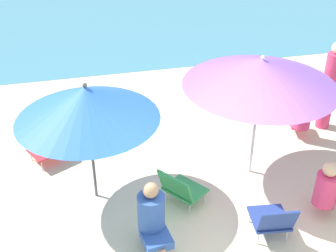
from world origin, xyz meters
The scene contains 10 objects.
ground_plane centered at (0.00, 0.00, 0.00)m, with size 40.00×40.00×0.00m, color beige.
umbrella_blue centered at (-1.45, 1.43, 1.52)m, with size 1.88×1.88×1.81m.
umbrella_purple centered at (0.92, 1.46, 1.68)m, with size 2.16×2.16×1.93m.
beach_chair_a centered at (-0.33, 0.95, 0.31)m, with size 0.72×0.73×0.60m.
beach_chair_b centered at (-2.15, 2.59, 0.30)m, with size 0.75×0.75×0.61m.
beach_chair_c centered at (0.64, 0.08, 0.31)m, with size 0.54×0.64×0.62m.
person_a centered at (2.12, 2.20, 0.45)m, with size 0.37×0.54×0.94m.
person_b centered at (-0.85, 0.29, 0.48)m, with size 0.38×0.56×0.96m.
person_c centered at (2.70, 2.42, 0.82)m, with size 0.28×0.28×1.60m.
person_d centered at (1.49, 0.31, 0.46)m, with size 0.50×0.50×0.92m.
Camera 1 is at (-1.60, -3.66, 4.25)m, focal length 47.89 mm.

